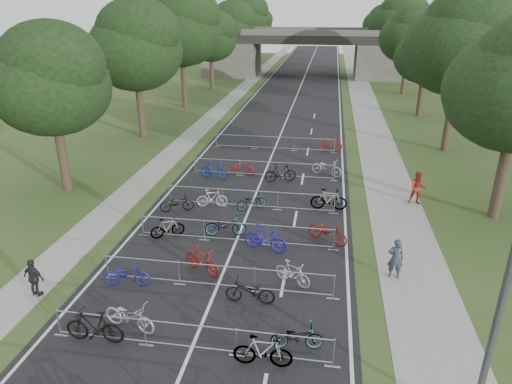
% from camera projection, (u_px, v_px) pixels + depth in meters
% --- Properties ---
extents(road, '(11.00, 140.00, 0.01)m').
position_uv_depth(road, '(297.00, 94.00, 57.27)').
color(road, black).
rests_on(road, ground).
extents(sidewalk_right, '(3.00, 140.00, 0.01)m').
position_uv_depth(sidewalk_right, '(362.00, 96.00, 56.09)').
color(sidewalk_right, gray).
rests_on(sidewalk_right, ground).
extents(sidewalk_left, '(2.00, 140.00, 0.01)m').
position_uv_depth(sidewalk_left, '(239.00, 92.00, 58.36)').
color(sidewalk_left, gray).
rests_on(sidewalk_left, ground).
extents(lane_markings, '(0.12, 140.00, 0.00)m').
position_uv_depth(lane_markings, '(297.00, 94.00, 57.27)').
color(lane_markings, silver).
rests_on(lane_markings, ground).
extents(overpass_bridge, '(31.00, 8.00, 7.05)m').
position_uv_depth(overpass_bridge, '(306.00, 53.00, 69.59)').
color(overpass_bridge, '#4B4943').
rests_on(overpass_bridge, ground).
extents(lamppost, '(0.61, 0.65, 8.21)m').
position_uv_depth(lamppost, '(505.00, 294.00, 10.64)').
color(lamppost, '#4C4C51').
rests_on(lamppost, ground).
extents(tree_left_0, '(6.72, 6.72, 10.25)m').
position_uv_depth(tree_left_0, '(51.00, 82.00, 25.38)').
color(tree_left_0, '#33261C').
rests_on(tree_left_0, ground).
extents(tree_left_1, '(7.56, 7.56, 11.53)m').
position_uv_depth(tree_left_1, '(135.00, 47.00, 36.01)').
color(tree_left_1, '#33261C').
rests_on(tree_left_1, ground).
extents(tree_right_1, '(8.18, 8.18, 12.47)m').
position_uv_depth(tree_right_1, '(463.00, 44.00, 32.19)').
color(tree_right_1, '#33261C').
rests_on(tree_right_1, ground).
extents(tree_left_2, '(8.40, 8.40, 12.81)m').
position_uv_depth(tree_left_2, '(182.00, 29.00, 46.64)').
color(tree_left_2, '#33261C').
rests_on(tree_left_2, ground).
extents(tree_right_2, '(6.16, 6.16, 9.39)m').
position_uv_depth(tree_right_2, '(428.00, 55.00, 43.88)').
color(tree_right_2, '#33261C').
rests_on(tree_right_2, ground).
extents(tree_left_3, '(6.72, 6.72, 10.25)m').
position_uv_depth(tree_left_3, '(211.00, 37.00, 58.20)').
color(tree_left_3, '#33261C').
rests_on(tree_left_3, ground).
extents(tree_right_3, '(7.17, 7.17, 10.93)m').
position_uv_depth(tree_right_3, '(410.00, 36.00, 54.45)').
color(tree_right_3, '#33261C').
rests_on(tree_right_3, ground).
extents(tree_left_4, '(7.56, 7.56, 11.53)m').
position_uv_depth(tree_left_4, '(231.00, 26.00, 68.83)').
color(tree_left_4, '#33261C').
rests_on(tree_left_4, ground).
extents(tree_right_4, '(8.18, 8.18, 12.47)m').
position_uv_depth(tree_right_4, '(399.00, 23.00, 65.01)').
color(tree_right_4, '#33261C').
rests_on(tree_right_4, ground).
extents(tree_left_5, '(8.40, 8.40, 12.81)m').
position_uv_depth(tree_left_5, '(245.00, 18.00, 79.46)').
color(tree_left_5, '#33261C').
rests_on(tree_left_5, ground).
extents(tree_right_5, '(6.16, 6.16, 9.39)m').
position_uv_depth(tree_right_5, '(388.00, 33.00, 76.70)').
color(tree_right_5, '#33261C').
rests_on(tree_right_5, ground).
extents(tree_left_6, '(6.72, 6.72, 10.25)m').
position_uv_depth(tree_left_6, '(256.00, 25.00, 91.03)').
color(tree_left_6, '#33261C').
rests_on(tree_left_6, ground).
extents(tree_right_6, '(7.17, 7.17, 10.93)m').
position_uv_depth(tree_right_6, '(382.00, 23.00, 87.27)').
color(tree_right_6, '#33261C').
rests_on(tree_right_6, ground).
extents(barrier_row_1, '(9.70, 0.08, 1.10)m').
position_uv_depth(barrier_row_1, '(190.00, 337.00, 14.75)').
color(barrier_row_1, '#A0A2A8').
rests_on(barrier_row_1, ground).
extents(barrier_row_2, '(9.70, 0.08, 1.10)m').
position_uv_depth(barrier_row_2, '(216.00, 277.00, 18.04)').
color(barrier_row_2, '#A0A2A8').
rests_on(barrier_row_2, ground).
extents(barrier_row_3, '(9.70, 0.08, 1.10)m').
position_uv_depth(barrier_row_3, '(235.00, 232.00, 21.50)').
color(barrier_row_3, '#A0A2A8').
rests_on(barrier_row_3, ground).
extents(barrier_row_4, '(9.70, 0.08, 1.10)m').
position_uv_depth(barrier_row_4, '(250.00, 199.00, 25.15)').
color(barrier_row_4, '#A0A2A8').
rests_on(barrier_row_4, ground).
extents(barrier_row_5, '(9.70, 0.08, 1.10)m').
position_uv_depth(barrier_row_5, '(263.00, 169.00, 29.71)').
color(barrier_row_5, '#A0A2A8').
rests_on(barrier_row_5, ground).
extents(barrier_row_6, '(9.70, 0.08, 1.10)m').
position_uv_depth(barrier_row_6, '(274.00, 143.00, 35.18)').
color(barrier_row_6, '#A0A2A8').
rests_on(barrier_row_6, ground).
extents(bike_4, '(2.05, 0.58, 1.23)m').
position_uv_depth(bike_4, '(94.00, 326.00, 15.14)').
color(bike_4, black).
rests_on(bike_4, ground).
extents(bike_5, '(2.16, 1.19, 1.08)m').
position_uv_depth(bike_5, '(129.00, 316.00, 15.77)').
color(bike_5, '#A3A1A9').
rests_on(bike_5, ground).
extents(bike_6, '(1.90, 0.57, 1.13)m').
position_uv_depth(bike_6, '(263.00, 351.00, 14.13)').
color(bike_6, '#A0A2A8').
rests_on(bike_6, ground).
extents(bike_7, '(1.80, 0.84, 0.91)m').
position_uv_depth(bike_7, '(297.00, 337.00, 14.91)').
color(bike_7, '#A0A2A8').
rests_on(bike_7, ground).
extents(bike_8, '(1.98, 0.92, 1.00)m').
position_uv_depth(bike_8, '(127.00, 275.00, 18.25)').
color(bike_8, navy).
rests_on(bike_8, ground).
extents(bike_9, '(1.96, 1.44, 1.17)m').
position_uv_depth(bike_9, '(202.00, 260.00, 19.11)').
color(bike_9, maroon).
rests_on(bike_9, ground).
extents(bike_10, '(1.91, 0.67, 1.00)m').
position_uv_depth(bike_10, '(250.00, 292.00, 17.16)').
color(bike_10, black).
rests_on(bike_10, ground).
extents(bike_11, '(1.69, 1.24, 1.01)m').
position_uv_depth(bike_11, '(293.00, 273.00, 18.33)').
color(bike_11, '#A4A5AC').
rests_on(bike_11, ground).
extents(bike_12, '(1.68, 1.27, 1.01)m').
position_uv_depth(bike_12, '(167.00, 228.00, 22.03)').
color(bike_12, '#A0A2A8').
rests_on(bike_12, ground).
extents(bike_13, '(2.11, 1.08, 1.05)m').
position_uv_depth(bike_13, '(226.00, 226.00, 22.21)').
color(bike_13, '#A0A2A8').
rests_on(bike_13, ground).
extents(bike_14, '(2.18, 1.13, 1.26)m').
position_uv_depth(bike_14, '(265.00, 238.00, 20.80)').
color(bike_14, '#241C9D').
rests_on(bike_14, ground).
extents(bike_15, '(2.19, 1.68, 1.10)m').
position_uv_depth(bike_15, '(328.00, 232.00, 21.57)').
color(bike_15, maroon).
rests_on(bike_15, ground).
extents(bike_16, '(1.96, 1.27, 0.97)m').
position_uv_depth(bike_16, '(177.00, 203.00, 24.81)').
color(bike_16, black).
rests_on(bike_16, ground).
extents(bike_17, '(1.79, 0.81, 1.04)m').
position_uv_depth(bike_17, '(212.00, 198.00, 25.33)').
color(bike_17, '#999BA1').
rests_on(bike_17, ground).
extents(bike_18, '(1.76, 1.36, 0.89)m').
position_uv_depth(bike_18, '(251.00, 202.00, 25.08)').
color(bike_18, '#A0A2A8').
rests_on(bike_18, ground).
extents(bike_19, '(2.00, 0.61, 1.20)m').
position_uv_depth(bike_19, '(329.00, 200.00, 24.96)').
color(bike_19, '#A0A2A8').
rests_on(bike_19, ground).
extents(bike_20, '(2.07, 1.03, 1.20)m').
position_uv_depth(bike_20, '(214.00, 170.00, 29.42)').
color(bike_20, navy).
rests_on(bike_20, ground).
extents(bike_21, '(1.89, 0.69, 0.99)m').
position_uv_depth(bike_21, '(241.00, 168.00, 30.07)').
color(bike_21, maroon).
rests_on(bike_21, ground).
extents(bike_22, '(2.11, 1.17, 1.22)m').
position_uv_depth(bike_22, '(280.00, 173.00, 28.85)').
color(bike_22, black).
rests_on(bike_22, ground).
extents(bike_23, '(2.23, 1.52, 1.11)m').
position_uv_depth(bike_23, '(327.00, 167.00, 29.96)').
color(bike_23, '#A2A1A8').
rests_on(bike_23, ground).
extents(bike_27, '(1.84, 0.65, 1.08)m').
position_uv_depth(bike_27, '(331.00, 145.00, 34.84)').
color(bike_27, maroon).
rests_on(bike_27, ground).
extents(pedestrian_a, '(0.65, 0.43, 1.77)m').
position_uv_depth(pedestrian_a, '(395.00, 259.00, 18.65)').
color(pedestrian_a, '#2C3043').
rests_on(pedestrian_a, ground).
extents(pedestrian_b, '(0.99, 0.81, 1.90)m').
position_uv_depth(pedestrian_b, '(418.00, 188.00, 25.55)').
color(pedestrian_b, maroon).
rests_on(pedestrian_b, ground).
extents(pedestrian_c, '(0.98, 0.55, 1.58)m').
position_uv_depth(pedestrian_c, '(34.00, 278.00, 17.50)').
color(pedestrian_c, black).
rests_on(pedestrian_c, ground).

